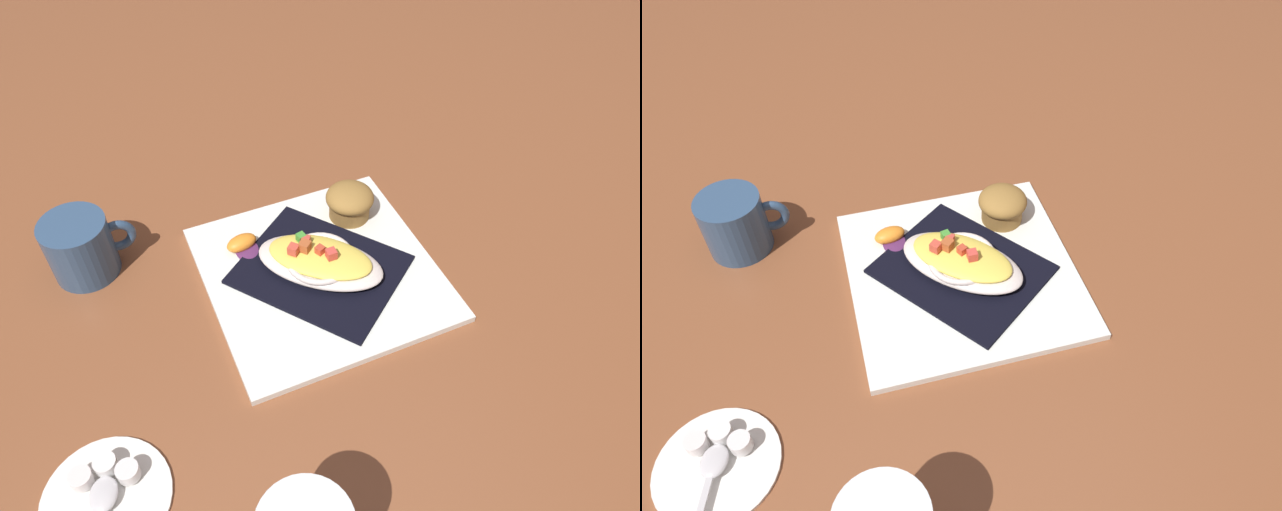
% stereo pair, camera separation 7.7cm
% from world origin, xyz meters
% --- Properties ---
extents(ground_plane, '(2.60, 2.60, 0.00)m').
position_xyz_m(ground_plane, '(0.00, 0.00, 0.00)').
color(ground_plane, brown).
extents(square_plate, '(0.34, 0.34, 0.01)m').
position_xyz_m(square_plate, '(0.00, 0.00, 0.01)').
color(square_plate, white).
rests_on(square_plate, ground_plane).
extents(folded_napkin, '(0.26, 0.26, 0.00)m').
position_xyz_m(folded_napkin, '(0.00, 0.00, 0.01)').
color(folded_napkin, black).
rests_on(folded_napkin, square_plate).
extents(gratin_dish, '(0.17, 0.19, 0.04)m').
position_xyz_m(gratin_dish, '(0.00, 0.00, 0.03)').
color(gratin_dish, silver).
rests_on(gratin_dish, folded_napkin).
extents(muffin, '(0.07, 0.07, 0.05)m').
position_xyz_m(muffin, '(0.09, -0.07, 0.04)').
color(muffin, olive).
rests_on(muffin, square_plate).
extents(orange_garnish, '(0.05, 0.05, 0.02)m').
position_xyz_m(orange_garnish, '(0.07, 0.09, 0.02)').
color(orange_garnish, '#552656').
rests_on(orange_garnish, square_plate).
extents(coffee_mug, '(0.09, 0.12, 0.09)m').
position_xyz_m(coffee_mug, '(0.10, 0.30, 0.04)').
color(coffee_mug, '#314E71').
rests_on(coffee_mug, ground_plane).
extents(creamer_saucer, '(0.13, 0.13, 0.01)m').
position_xyz_m(creamer_saucer, '(-0.23, 0.29, 0.00)').
color(creamer_saucer, white).
rests_on(creamer_saucer, ground_plane).
extents(spoon, '(0.10, 0.03, 0.01)m').
position_xyz_m(spoon, '(-0.23, 0.29, 0.01)').
color(spoon, silver).
rests_on(spoon, creamer_saucer).
extents(creamer_cup_0, '(0.02, 0.02, 0.02)m').
position_xyz_m(creamer_cup_0, '(-0.21, 0.27, 0.02)').
color(creamer_cup_0, white).
rests_on(creamer_cup_0, creamer_saucer).
extents(creamer_cup_1, '(0.02, 0.02, 0.02)m').
position_xyz_m(creamer_cup_1, '(-0.20, 0.29, 0.02)').
color(creamer_cup_1, white).
rests_on(creamer_cup_1, creamer_saucer).
extents(creamer_cup_2, '(0.02, 0.02, 0.02)m').
position_xyz_m(creamer_cup_2, '(-0.21, 0.31, 0.02)').
color(creamer_cup_2, white).
rests_on(creamer_cup_2, creamer_saucer).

